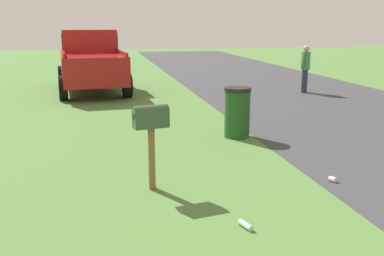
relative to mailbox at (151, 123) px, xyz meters
name	(u,v)px	position (x,y,z in m)	size (l,w,h in m)	color
mailbox	(151,123)	(0.00, 0.00, 0.00)	(0.29, 0.52, 1.23)	brown
pickup_truck	(90,59)	(9.89, 0.95, 0.13)	(5.12, 2.55, 2.09)	maroon
trash_bin	(237,112)	(2.62, -2.09, -0.45)	(0.55, 0.55, 1.04)	#1E4C1E
pedestrian	(305,66)	(7.91, -6.15, -0.06)	(0.35, 0.47, 1.59)	#2D3351
litter_cup_far_scatter	(332,179)	(-0.27, -2.69, -0.94)	(0.08, 0.08, 0.10)	white
litter_bottle_midfield_a	(246,225)	(-1.48, -0.92, -0.94)	(0.07, 0.07, 0.22)	#B2D8BF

